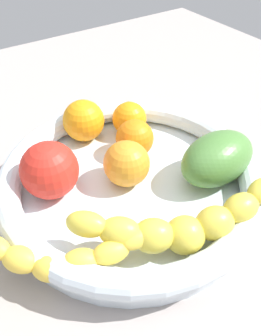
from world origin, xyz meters
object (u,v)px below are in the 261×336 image
(orange_mid_right, at_px, (85,120))
(orange_rear, at_px, (129,119))
(banana_draped_left, at_px, (183,224))
(tomato_red, at_px, (50,170))
(mango_green, at_px, (217,158))
(orange_mid_left, at_px, (135,138))
(orange_front, at_px, (125,164))
(fruit_bowl, at_px, (131,182))
(banana_draped_right, at_px, (52,254))

(orange_mid_right, distance_m, orange_rear, 0.07)
(banana_draped_left, height_order, tomato_red, tomato_red)
(mango_green, distance_m, tomato_red, 0.22)
(orange_mid_left, bearing_deg, orange_front, -46.25)
(fruit_bowl, height_order, banana_draped_right, banana_draped_right)
(orange_rear, relative_size, mango_green, 0.47)
(orange_rear, bearing_deg, orange_mid_right, -114.85)
(fruit_bowl, height_order, orange_mid_right, orange_mid_right)
(banana_draped_right, relative_size, orange_mid_right, 2.81)
(banana_draped_left, relative_size, orange_mid_right, 3.84)
(fruit_bowl, distance_m, orange_rear, 0.12)
(banana_draped_right, xyz_separation_m, orange_rear, (-0.16, 0.20, 0.00))
(banana_draped_right, distance_m, orange_rear, 0.26)
(orange_mid_left, relative_size, orange_mid_right, 0.87)
(banana_draped_right, xyz_separation_m, mango_green, (-0.01, 0.24, 0.01))
(banana_draped_left, height_order, banana_draped_right, banana_draped_left)
(mango_green, bearing_deg, orange_mid_left, -149.03)
(tomato_red, bearing_deg, orange_rear, 108.84)
(banana_draped_left, xyz_separation_m, orange_front, (-0.12, 0.00, -0.00))
(banana_draped_right, height_order, orange_mid_right, orange_mid_right)
(banana_draped_left, height_order, orange_rear, banana_draped_left)
(banana_draped_left, bearing_deg, orange_rear, 161.79)
(mango_green, height_order, tomato_red, tomato_red)
(orange_mid_right, bearing_deg, banana_draped_left, -1.67)
(orange_front, bearing_deg, orange_mid_right, 177.25)
(tomato_red, bearing_deg, mango_green, 63.60)
(orange_rear, distance_m, tomato_red, 0.17)
(orange_mid_left, bearing_deg, fruit_bowl, -38.96)
(orange_mid_right, height_order, tomato_red, tomato_red)
(banana_draped_left, distance_m, tomato_red, 0.18)
(orange_rear, bearing_deg, fruit_bowl, -32.98)
(banana_draped_left, bearing_deg, orange_mid_left, 163.96)
(banana_draped_left, xyz_separation_m, tomato_red, (-0.16, -0.09, 0.01))
(orange_front, distance_m, orange_rear, 0.11)
(orange_front, height_order, orange_mid_right, orange_mid_right)
(orange_mid_right, relative_size, tomato_red, 0.85)
(orange_rear, xyz_separation_m, mango_green, (0.15, 0.04, 0.01))
(banana_draped_left, relative_size, tomato_red, 3.28)
(banana_draped_left, bearing_deg, fruit_bowl, 177.90)
(orange_front, distance_m, orange_mid_left, 0.06)
(banana_draped_left, xyz_separation_m, mango_green, (-0.06, 0.11, 0.00))
(banana_draped_left, xyz_separation_m, orange_mid_left, (-0.16, 0.05, -0.00))
(orange_mid_right, bearing_deg, orange_mid_left, 27.55)
(orange_mid_right, bearing_deg, banana_draped_right, -36.80)
(orange_mid_left, distance_m, orange_rear, 0.05)
(orange_front, bearing_deg, banana_draped_left, -0.59)
(orange_mid_left, bearing_deg, mango_green, 30.97)
(orange_front, xyz_separation_m, orange_mid_right, (-0.12, 0.01, 0.00))
(fruit_bowl, distance_m, banana_draped_left, 0.11)
(orange_rear, bearing_deg, orange_mid_left, -25.23)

